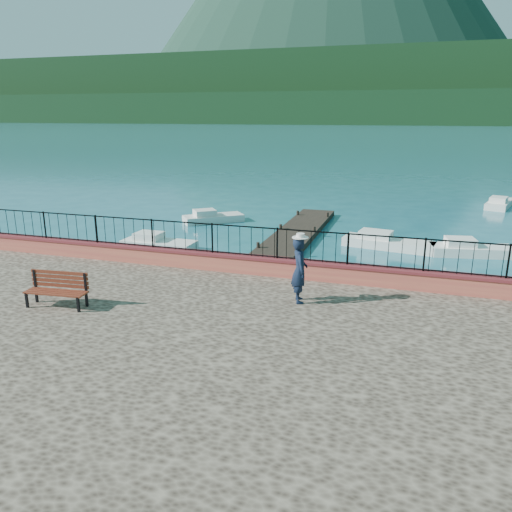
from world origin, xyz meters
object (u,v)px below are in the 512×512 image
Objects in this scene: person at (300,270)px; boat_0 at (159,241)px; boat_5 at (500,201)px; boat_1 at (389,240)px; park_bench at (57,296)px; boat_2 at (472,246)px; boat_3 at (213,215)px.

person is 11.58m from boat_0.
boat_1 is at bearing 169.83° from boat_5.
boat_2 is (11.58, 13.39, -1.08)m from park_bench.
park_bench is at bearing 167.71° from boat_5.
park_bench is at bearing 90.21° from person.
person is 16.55m from boat_3.
boat_0 is at bearing -129.98° from boat_3.
person is 0.43× the size of boat_1.
boat_5 is at bearing -7.07° from boat_3.
person is at bearing 177.09° from boat_5.
boat_3 is at bearing 90.05° from boat_0.
person reaches higher than boat_3.
boat_2 is 1.03× the size of boat_3.
park_bench is at bearing -110.23° from boat_1.
boat_0 is at bearing 151.08° from boat_5.
person is 0.52× the size of boat_0.
boat_5 is (6.62, 13.47, 0.00)m from boat_1.
boat_2 and boat_5 have the same top height.
person is at bearing -98.47° from boat_3.
person is at bearing -41.26° from boat_0.
boat_2 is at bearing 8.12° from boat_1.
person is 0.46× the size of boat_5.
person is 0.52× the size of boat_3.
boat_2 is 13.91m from boat_5.
park_bench reaches higher than boat_5.
park_bench is at bearing -141.25° from boat_2.
boat_3 is 19.84m from boat_5.
boat_1 is 1.18× the size of boat_2.
boat_1 and boat_5 have the same top height.
boat_2 is at bearing -51.61° from boat_3.
boat_0 and boat_2 have the same top height.
park_bench is 10.35m from boat_0.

